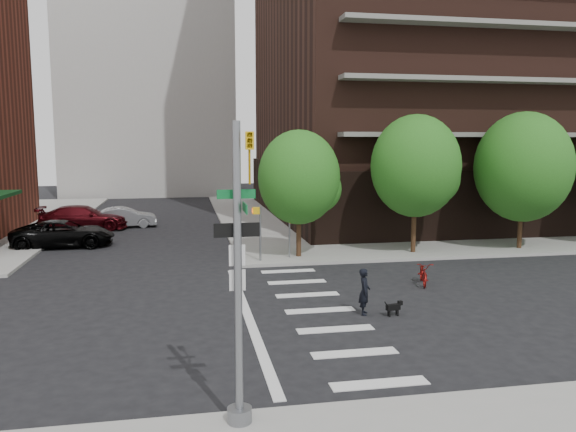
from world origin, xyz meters
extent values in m
plane|color=black|center=(0.00, 0.00, 0.00)|extent=(120.00, 120.00, 0.00)
cube|color=gray|center=(20.50, 23.50, 0.07)|extent=(39.00, 33.00, 0.15)
cube|color=silver|center=(3.00, -6.00, 0.01)|extent=(2.40, 0.50, 0.01)
cube|color=silver|center=(3.00, -4.00, 0.01)|extent=(2.40, 0.50, 0.01)
cube|color=silver|center=(3.00, -2.00, 0.01)|extent=(2.40, 0.50, 0.01)
cube|color=silver|center=(3.00, 0.00, 0.01)|extent=(2.40, 0.50, 0.01)
cube|color=silver|center=(3.00, 2.00, 0.01)|extent=(2.40, 0.50, 0.01)
cube|color=silver|center=(3.00, 4.00, 0.01)|extent=(2.40, 0.50, 0.01)
cube|color=silver|center=(3.00, 6.00, 0.01)|extent=(2.40, 0.50, 0.01)
cube|color=silver|center=(0.50, 0.00, 0.01)|extent=(0.30, 13.00, 0.01)
cube|color=black|center=(18.00, 24.00, 2.15)|extent=(25.50, 25.50, 4.00)
cylinder|color=#301E11|center=(4.00, 8.50, 1.30)|extent=(0.24, 0.24, 2.30)
sphere|color=#235B19|center=(4.00, 8.50, 4.05)|extent=(4.00, 4.00, 4.00)
cylinder|color=#301E11|center=(10.00, 8.50, 1.45)|extent=(0.24, 0.24, 2.60)
sphere|color=#235B19|center=(10.00, 8.50, 4.55)|extent=(4.50, 4.50, 4.50)
cylinder|color=#301E11|center=(16.00, 8.50, 1.30)|extent=(0.24, 0.24, 2.30)
sphere|color=#235B19|center=(16.00, 8.50, 4.45)|extent=(5.00, 5.00, 5.00)
cylinder|color=slate|center=(-0.50, -7.50, 3.15)|extent=(0.16, 0.16, 6.00)
cylinder|color=slate|center=(-0.50, -7.50, 0.30)|extent=(0.50, 0.50, 0.30)
imported|color=gold|center=(-0.25, -7.50, 5.45)|extent=(0.16, 0.20, 1.00)
cube|color=#0A5926|center=(-0.50, -7.35, 4.75)|extent=(0.75, 0.02, 0.18)
cube|color=#0A5926|center=(-0.35, -7.50, 4.50)|extent=(0.02, 0.75, 0.18)
cube|color=black|center=(-0.50, -7.38, 4.05)|extent=(0.90, 0.02, 0.28)
cube|color=silver|center=(-0.50, -7.38, 3.55)|extent=(0.32, 0.02, 0.42)
cube|color=silver|center=(-0.50, -7.38, 3.05)|extent=(0.32, 0.02, 0.42)
cylinder|color=slate|center=(2.00, 7.80, 1.45)|extent=(0.10, 0.10, 2.60)
cube|color=gold|center=(1.80, 7.80, 2.55)|extent=(0.32, 0.25, 0.32)
cylinder|color=slate|center=(3.50, 8.30, 1.25)|extent=(0.08, 0.08, 2.20)
cube|color=gold|center=(3.50, 8.15, 2.15)|extent=(0.64, 0.02, 0.64)
imported|color=black|center=(-8.08, 14.00, 0.74)|extent=(2.71, 5.46, 1.49)
imported|color=#44090F|center=(-8.04, 20.07, 0.81)|extent=(2.39, 5.65, 1.63)
imported|color=#96989C|center=(-5.50, 20.74, 0.69)|extent=(1.89, 4.34, 1.39)
imported|color=maroon|center=(7.98, 2.70, 0.48)|extent=(1.15, 1.92, 0.95)
imported|color=black|center=(4.36, -0.67, 0.78)|extent=(0.66, 0.53, 1.57)
cube|color=black|center=(5.25, -1.05, 0.31)|extent=(0.51, 0.25, 0.19)
cube|color=black|center=(5.51, -0.99, 0.42)|extent=(0.16, 0.14, 0.14)
cylinder|color=black|center=(5.39, -1.00, 0.11)|extent=(0.05, 0.05, 0.21)
cylinder|color=black|center=(5.10, -1.09, 0.11)|extent=(0.05, 0.05, 0.21)
camera|label=1|loc=(-1.49, -18.16, 5.75)|focal=35.00mm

